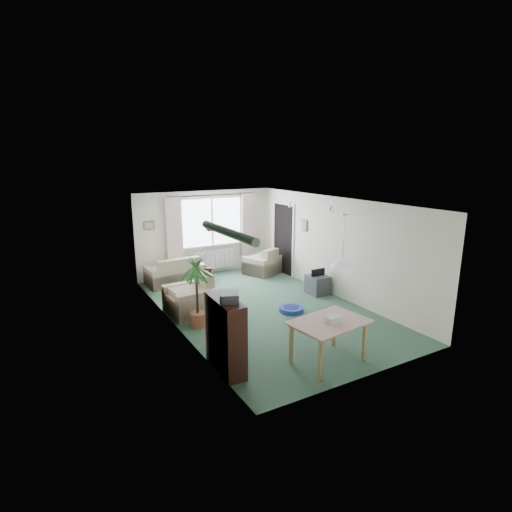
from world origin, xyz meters
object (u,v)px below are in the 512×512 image
armchair_corner (262,261)px  houseplant (197,290)px  armchair_left (190,294)px  tv_cube (318,285)px  pet_bed (291,309)px  coffee_table (195,274)px  dining_table (328,342)px  sofa (175,270)px  bookshelf (225,335)px

armchair_corner → houseplant: (-3.00, -2.60, 0.39)m
armchair_left → tv_cube: (3.20, -0.35, -0.20)m
pet_bed → armchair_left: bearing=152.6°
coffee_table → dining_table: size_ratio=0.79×
sofa → coffee_table: bearing=170.7°
coffee_table → armchair_corner: bearing=-8.6°
armchair_left → dining_table: size_ratio=0.85×
bookshelf → houseplant: size_ratio=0.76×
armchair_left → coffee_table: 2.35m
armchair_left → houseplant: 0.83m
armchair_corner → coffee_table: armchair_corner is taller
coffee_table → tv_cube: (2.26, -2.49, 0.03)m
bookshelf → armchair_corner: bearing=56.4°
coffee_table → houseplant: size_ratio=0.58×
sofa → armchair_corner: armchair_corner is taller
armchair_left → bookshelf: size_ratio=0.81×
dining_table → pet_bed: (0.74, 2.14, -0.30)m
sofa → armchair_left: 2.23m
pet_bed → dining_table: bearing=-109.1°
dining_table → armchair_corner: bearing=71.6°
houseplant → armchair_corner: bearing=40.9°
sofa → houseplant: (-0.52, -2.95, 0.40)m
coffee_table → bookshelf: bookshelf is taller
sofa → pet_bed: size_ratio=2.78×
armchair_corner → houseplant: 3.99m
dining_table → coffee_table: bearing=93.0°
pet_bed → bookshelf: bearing=-146.7°
coffee_table → armchair_left: bearing=-113.8°
bookshelf → dining_table: size_ratio=1.05×
tv_cube → coffee_table: bearing=133.0°
houseplant → sofa: bearing=80.1°
coffee_table → pet_bed: size_ratio=1.68×
bookshelf → houseplant: houseplant is taller
sofa → dining_table: sofa is taller
dining_table → sofa: bearing=98.7°
bookshelf → pet_bed: size_ratio=2.23×
coffee_table → tv_cube: 3.36m
armchair_left → bookshelf: bookshelf is taller
bookshelf → tv_cube: bearing=34.4°
sofa → tv_cube: size_ratio=2.91×
armchair_left → houseplant: (-0.12, -0.75, 0.35)m
coffee_table → dining_table: (0.27, -5.29, 0.15)m
armchair_corner → dining_table: 5.27m
sofa → bookshelf: 4.79m
armchair_left → tv_cube: armchair_left is taller
coffee_table → houseplant: bearing=-110.1°
bookshelf → dining_table: bearing=-19.1°
houseplant → dining_table: houseplant is taller
armchair_corner → tv_cube: 2.22m
dining_table → armchair_left: bearing=111.1°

